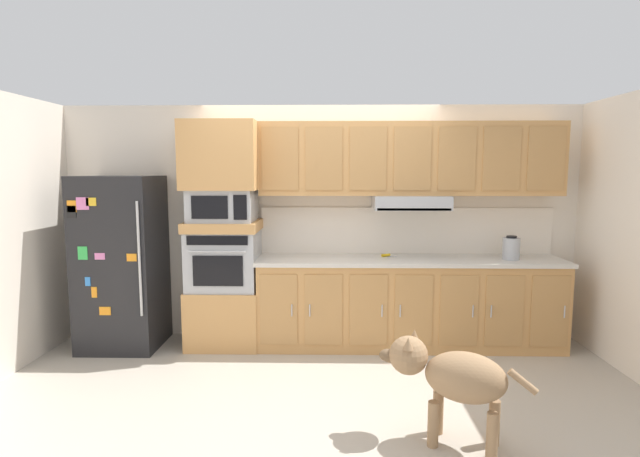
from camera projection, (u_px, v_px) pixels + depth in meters
name	position (u px, v px, depth m)	size (l,w,h in m)	color
ground_plane	(318.00, 374.00, 4.38)	(9.60, 9.60, 0.00)	#B2A899
back_kitchen_wall	(321.00, 222.00, 5.33)	(6.20, 0.12, 2.50)	silver
side_panel_left	(0.00, 235.00, 4.28)	(0.12, 7.10, 2.50)	silver
refrigerator	(122.00, 262.00, 4.99)	(0.76, 0.73, 1.76)	black
oven_base_cabinet	(226.00, 316.00, 5.10)	(0.74, 0.62, 0.60)	tan
built_in_oven	(224.00, 259.00, 5.03)	(0.70, 0.62, 0.60)	#A8AAAF
appliance_mid_shelf	(223.00, 226.00, 4.99)	(0.74, 0.62, 0.10)	tan
microwave	(223.00, 205.00, 4.96)	(0.64, 0.54, 0.32)	#A8AAAF
appliance_upper_cabinet	(222.00, 156.00, 4.91)	(0.74, 0.62, 0.68)	tan
lower_cabinet_run	(409.00, 304.00, 5.05)	(3.08, 0.63, 0.88)	tan
countertop_slab	(409.00, 260.00, 4.99)	(3.12, 0.64, 0.04)	beige
backsplash_panel	(406.00, 231.00, 5.25)	(3.12, 0.02, 0.50)	white
upper_cabinet_with_hood	(410.00, 162.00, 5.00)	(3.08, 0.48, 0.88)	tan
screwdriver	(386.00, 255.00, 5.09)	(0.16, 0.17, 0.03)	yellow
electric_kettle	(511.00, 248.00, 4.91)	(0.17, 0.17, 0.24)	#A8AAAF
dog	(451.00, 375.00, 3.21)	(0.97, 0.53, 0.72)	#997551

